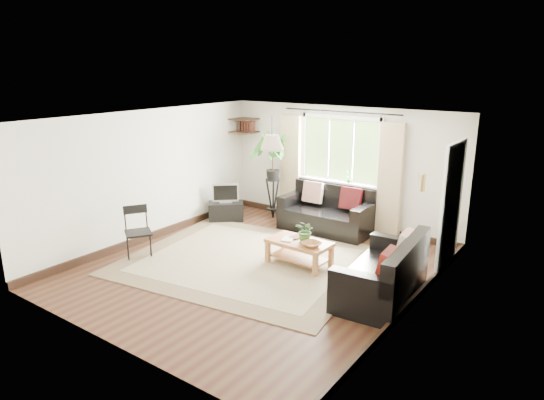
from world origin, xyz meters
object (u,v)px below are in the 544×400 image
Objects in this scene: folding_chair at (138,234)px; sofa_right at (382,269)px; coffee_table at (299,253)px; sofa_back at (327,210)px; palm_stand at (273,176)px; tv_stand at (226,211)px.

sofa_right is at bearing -42.70° from folding_chair.
folding_chair reaches higher than coffee_table.
folding_chair reaches higher than sofa_right.
sofa_back is 2.02× the size of folding_chair.
sofa_right is 1.68× the size of coffee_table.
sofa_right reaches higher than coffee_table.
sofa_back is at bearing -3.67° from palm_stand.
palm_stand is at bearing 134.91° from coffee_table.
tv_stand is (-2.54, 1.14, -0.02)m from coffee_table.
folding_chair is (0.19, -2.45, 0.25)m from tv_stand.
sofa_back is 2.85m from sofa_right.
tv_stand is at bearing 155.95° from coffee_table.
sofa_right is 1.98× the size of folding_chair.
coffee_table is 2.70m from palm_stand.
tv_stand is 2.47m from folding_chair.
palm_stand reaches higher than coffee_table.
palm_stand reaches higher than tv_stand.
tv_stand is at bearing -164.06° from sofa_back.
folding_chair is (-3.88, -1.05, 0.03)m from sofa_right.
coffee_table is at bearing -28.68° from folding_chair.
sofa_back reaches higher than sofa_right.
palm_stand is (-3.37, 2.10, 0.51)m from sofa_right.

